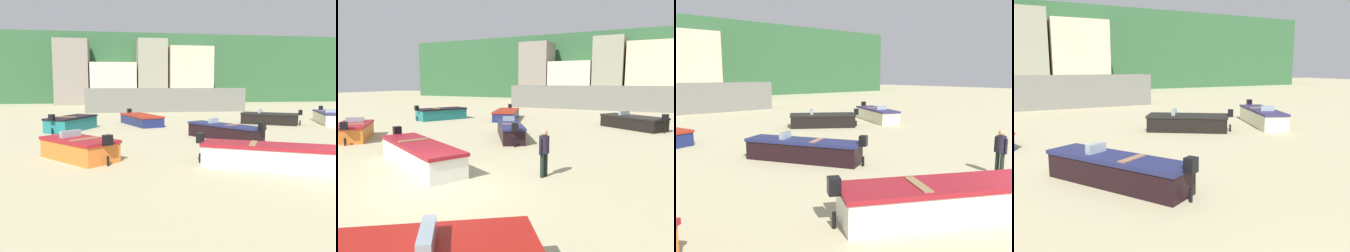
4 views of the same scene
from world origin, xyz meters
The scene contains 14 objects.
ground_plane centered at (0.00, 0.00, 0.00)m, with size 160.00×160.00×0.00m, color tan.
headland_hill centered at (0.00, 66.00, 6.00)m, with size 90.00×32.00×12.00m, color #2E5934.
harbor_pier centered at (-1.94, 30.00, 1.37)m, with size 18.55×2.40×2.74m, color slate.
townhouse_centre_left centered at (-14.41, 46.54, 5.06)m, with size 5.18×5.07×10.11m, color gray.
townhouse_centre centered at (-8.02, 47.16, 3.31)m, with size 7.16×6.31×6.61m, color beige.
townhouse_right centered at (-1.86, 46.57, 5.18)m, with size 4.68×5.14×10.36m, color gray.
townhouse_far_right centered at (4.41, 47.50, 4.65)m, with size 7.10×7.00×9.30m, color beige.
boat_black_0 centered at (4.19, 15.65, 0.45)m, with size 4.55×3.75×1.20m.
boat_black_1 centered at (-1.83, 8.73, 0.45)m, with size 3.53×4.76×1.20m.
boat_navy_2 centered at (-5.96, 16.72, 0.41)m, with size 3.22×5.13×1.12m.
boat_white_3 centered at (-2.33, 1.85, 0.46)m, with size 5.18×3.62×1.21m.
boat_orange_5 centered at (-9.50, 4.52, 0.46)m, with size 3.53×3.74×1.21m.
boat_teal_7 centered at (-10.94, 14.18, 0.49)m, with size 3.39×4.42×1.28m.
beach_walker_foreground centered at (2.34, 2.64, 0.95)m, with size 0.42×0.54×1.62m.
Camera 2 is at (5.66, -6.97, 3.17)m, focal length 33.06 mm.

